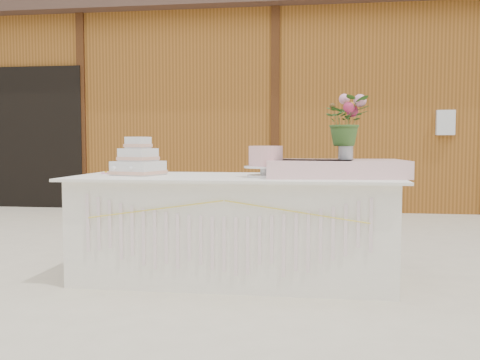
% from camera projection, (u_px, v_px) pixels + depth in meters
% --- Properties ---
extents(ground, '(80.00, 80.00, 0.00)m').
position_uv_depth(ground, '(234.00, 278.00, 4.01)').
color(ground, beige).
rests_on(ground, ground).
extents(barn, '(12.60, 4.60, 3.30)m').
position_uv_depth(barn, '(283.00, 107.00, 9.82)').
color(barn, '#91551E').
rests_on(barn, ground).
extents(cake_table, '(2.40, 1.00, 0.77)m').
position_uv_depth(cake_table, '(234.00, 227.00, 3.98)').
color(cake_table, white).
rests_on(cake_table, ground).
extents(wedding_cake, '(0.40, 0.40, 0.29)m').
position_uv_depth(wedding_cake, '(138.00, 162.00, 4.07)').
color(wedding_cake, silver).
rests_on(wedding_cake, cake_table).
extents(pink_cake_stand, '(0.31, 0.31, 0.22)m').
position_uv_depth(pink_cake_stand, '(266.00, 160.00, 3.83)').
color(pink_cake_stand, white).
rests_on(pink_cake_stand, cake_table).
extents(satin_runner, '(1.03, 0.65, 0.12)m').
position_uv_depth(satin_runner, '(335.00, 168.00, 3.84)').
color(satin_runner, beige).
rests_on(satin_runner, cake_table).
extents(flower_vase, '(0.11, 0.11, 0.15)m').
position_uv_depth(flower_vase, '(346.00, 149.00, 3.90)').
color(flower_vase, silver).
rests_on(flower_vase, satin_runner).
extents(bouquet, '(0.37, 0.34, 0.36)m').
position_uv_depth(bouquet, '(346.00, 114.00, 3.88)').
color(bouquet, '#385F26').
rests_on(bouquet, flower_vase).
extents(loose_flowers, '(0.21, 0.41, 0.02)m').
position_uv_depth(loose_flowers, '(112.00, 173.00, 4.24)').
color(loose_flowers, pink).
rests_on(loose_flowers, cake_table).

